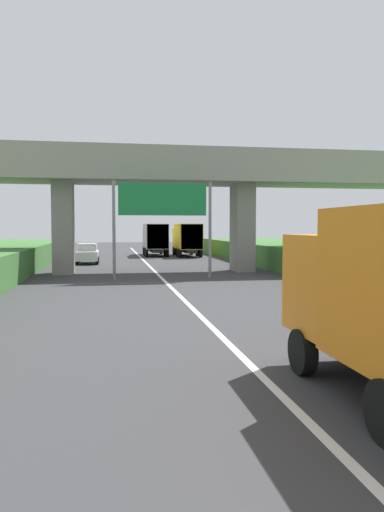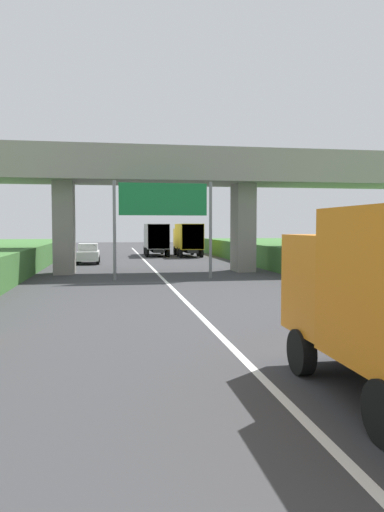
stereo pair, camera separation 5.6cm
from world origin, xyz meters
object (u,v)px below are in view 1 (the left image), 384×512
at_px(truck_yellow, 187,238).
at_px(car_white, 88,254).
at_px(speed_limit_sign, 338,262).
at_px(car_blue, 375,298).
at_px(truck_silver, 155,238).
at_px(overhead_highway_sign, 163,206).

xyz_separation_m(truck_yellow, car_white, (-9.94, -8.96, -1.08)).
xyz_separation_m(speed_limit_sign, truck_yellow, (-2.43, 29.86, 0.46)).
bearing_deg(speed_limit_sign, car_blue, -107.49).
relative_size(speed_limit_sign, truck_silver, 0.31).
distance_m(overhead_highway_sign, truck_yellow, 23.05).
xyz_separation_m(overhead_highway_sign, truck_yellow, (4.97, 22.38, -2.39)).
distance_m(speed_limit_sign, car_blue, 7.39).
xyz_separation_m(overhead_highway_sign, car_blue, (5.19, -14.50, -3.46)).
distance_m(truck_silver, car_blue, 38.62).
bearing_deg(truck_silver, speed_limit_sign, -79.76).
bearing_deg(truck_silver, truck_yellow, -25.79).
bearing_deg(car_blue, overhead_highway_sign, 109.68).
distance_m(speed_limit_sign, truck_silver, 31.94).
height_order(speed_limit_sign, truck_silver, truck_silver).
xyz_separation_m(overhead_highway_sign, truck_silver, (1.72, 23.95, -2.39)).
height_order(overhead_highway_sign, car_white, overhead_highway_sign).
relative_size(overhead_highway_sign, truck_silver, 0.81).
distance_m(car_white, car_blue, 29.71).
xyz_separation_m(truck_yellow, car_blue, (0.21, -36.88, -1.08)).
relative_size(speed_limit_sign, car_blue, 0.54).
relative_size(truck_silver, car_blue, 1.78).
height_order(overhead_highway_sign, truck_silver, overhead_highway_sign).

